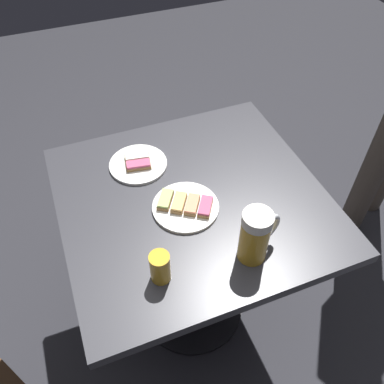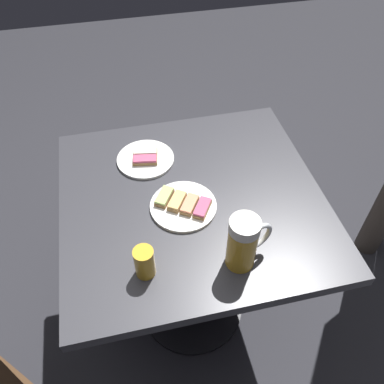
% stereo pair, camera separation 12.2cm
% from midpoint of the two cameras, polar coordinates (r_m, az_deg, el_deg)
% --- Properties ---
extents(ground_plane, '(6.00, 6.00, 0.00)m').
position_cam_midpoint_polar(ground_plane, '(1.84, -1.97, -16.13)').
color(ground_plane, '#28282D').
extents(cafe_table, '(0.81, 0.78, 0.73)m').
position_cam_midpoint_polar(cafe_table, '(1.34, -2.60, -4.95)').
color(cafe_table, black).
rests_on(cafe_table, ground_plane).
extents(plate_near, '(0.20, 0.20, 0.03)m').
position_cam_midpoint_polar(plate_near, '(1.19, -3.85, -2.15)').
color(plate_near, white).
rests_on(plate_near, cafe_table).
extents(plate_far, '(0.19, 0.19, 0.03)m').
position_cam_midpoint_polar(plate_far, '(1.34, -10.33, 3.91)').
color(plate_far, white).
rests_on(plate_far, cafe_table).
extents(beer_mug, '(0.13, 0.08, 0.17)m').
position_cam_midpoint_polar(beer_mug, '(1.04, 5.85, -6.41)').
color(beer_mug, gold).
rests_on(beer_mug, cafe_table).
extents(beer_glass_small, '(0.05, 0.05, 0.09)m').
position_cam_midpoint_polar(beer_glass_small, '(1.03, -8.03, -10.86)').
color(beer_glass_small, gold).
rests_on(beer_glass_small, cafe_table).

